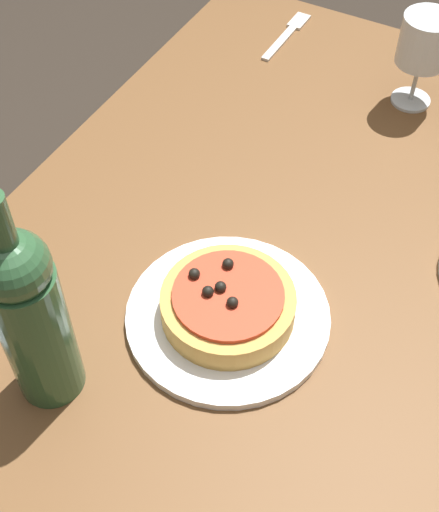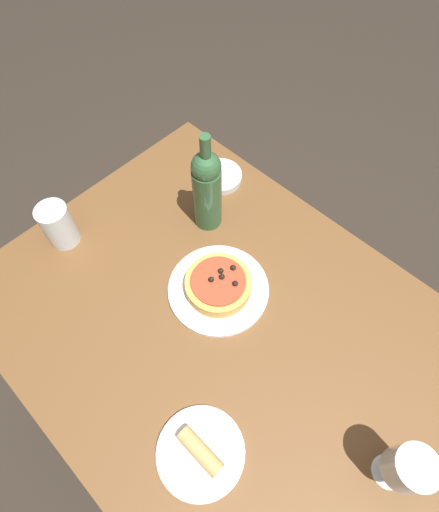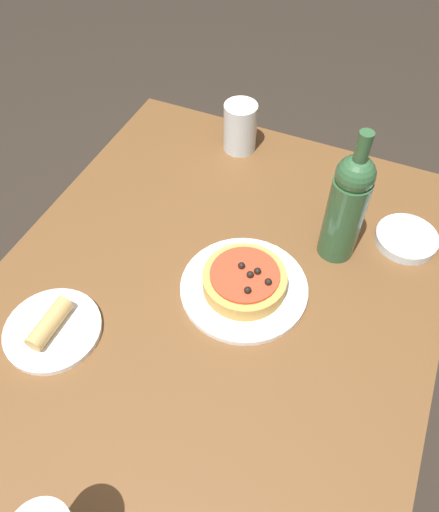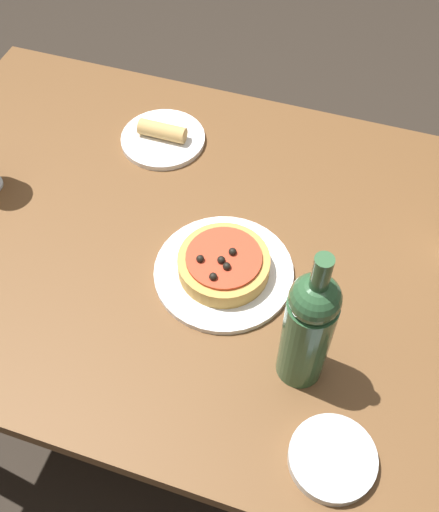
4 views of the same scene
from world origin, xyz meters
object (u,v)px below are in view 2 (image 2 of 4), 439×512
Objects in this scene: wine_glass at (408,469)px; side_plate at (200,452)px; water_cup at (58,225)px; wine_bottle at (207,189)px; dining_table at (232,346)px; side_bowl at (220,176)px; dinner_plate at (218,289)px; pizza at (218,284)px.

wine_glass is 0.85× the size of side_plate.
wine_glass is 1.23× the size of water_cup.
wine_bottle reaches higher than wine_glass.
wine_bottle is (0.27, -0.19, 0.23)m from dining_table.
wine_bottle is at bearing -35.11° from dining_table.
wine_glass reaches higher than side_plate.
side_bowl is at bearing -108.83° from water_cup.
dinner_plate reaches higher than dining_table.
wine_glass reaches higher than dinner_plate.
water_cup reaches higher than side_plate.
wine_glass reaches higher than water_cup.
pizza is (0.10, -0.06, 0.13)m from dining_table.
dinner_plate is 0.03m from pizza.
side_plate reaches higher than dining_table.
dinner_plate is at bearing 141.53° from wine_bottle.
pizza is at bearing -156.65° from water_cup.
dinner_plate is 2.03× the size of water_cup.
wine_bottle is at bearing -38.42° from pizza.
side_plate is (-0.13, 0.23, 0.11)m from dining_table.
wine_glass is (-0.42, 0.00, 0.21)m from dining_table.
wine_glass is at bearing 173.60° from dinner_plate.
water_cup is 0.95× the size of side_bowl.
water_cup is 0.47m from side_bowl.
wine_bottle reaches higher than dining_table.
dining_table is 0.28m from side_plate.
side_plate is (-0.23, 0.29, 0.01)m from dinner_plate.
side_plate is (-0.40, 0.42, -0.12)m from wine_bottle.
side_plate is at bearing 38.40° from wine_glass.
wine_glass is (-0.52, 0.06, 0.08)m from pizza.
pizza is at bearing -101.31° from dinner_plate.
dinner_plate is 0.44m from water_cup.
side_bowl is at bearing -22.92° from wine_glass.
side_bowl is (0.35, -0.32, 0.11)m from dining_table.
water_cup reaches higher than dining_table.
wine_glass reaches higher than side_bowl.
wine_bottle is (0.69, -0.19, 0.02)m from wine_glass.
wine_bottle reaches higher than dinner_plate.
water_cup reaches higher than dinner_plate.
side_bowl is at bearing -46.60° from pizza.
wine_bottle is at bearing 121.75° from side_bowl.
wine_bottle is at bearing -46.63° from side_plate.
pizza is 0.24m from wine_bottle.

